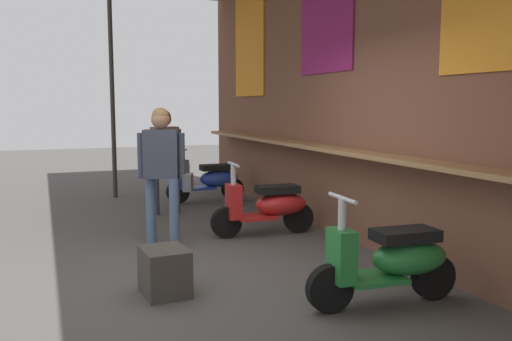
% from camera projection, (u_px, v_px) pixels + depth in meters
% --- Properties ---
extents(ground_plane, '(34.14, 34.14, 0.00)m').
position_uv_depth(ground_plane, '(224.00, 274.00, 5.44)').
color(ground_plane, '#474442').
extents(market_stall_facade, '(12.19, 2.68, 3.92)m').
position_uv_depth(market_stall_facade, '(384.00, 60.00, 5.86)').
color(market_stall_facade, brown).
rests_on(market_stall_facade, ground_plane).
extents(scooter_blue, '(0.46, 1.40, 0.97)m').
position_uv_depth(scooter_blue, '(210.00, 179.00, 9.54)').
color(scooter_blue, '#233D9E').
rests_on(scooter_blue, ground_plane).
extents(scooter_red, '(0.48, 1.40, 0.97)m').
position_uv_depth(scooter_red, '(269.00, 206.00, 7.07)').
color(scooter_red, red).
rests_on(scooter_red, ground_plane).
extents(scooter_green, '(0.48, 1.40, 0.97)m').
position_uv_depth(scooter_green, '(392.00, 260.00, 4.59)').
color(scooter_green, '#237533').
rests_on(scooter_green, ground_plane).
extents(shopper_with_handbag, '(0.42, 0.66, 1.67)m').
position_uv_depth(shopper_with_handbag, '(163.00, 162.00, 6.50)').
color(shopper_with_handbag, slate).
rests_on(shopper_with_handbag, ground_plane).
extents(shopper_browsing, '(0.38, 0.65, 1.62)m').
position_uv_depth(shopper_browsing, '(166.00, 152.00, 8.34)').
color(shopper_browsing, '#383D4C').
rests_on(shopper_browsing, ground_plane).
extents(merchandise_crate, '(0.50, 0.41, 0.42)m').
position_uv_depth(merchandise_crate, '(165.00, 271.00, 4.86)').
color(merchandise_crate, '#3D3833').
rests_on(merchandise_crate, ground_plane).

